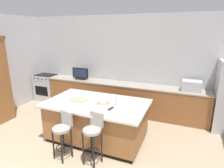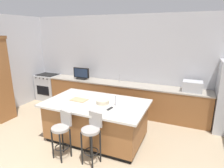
{
  "view_description": "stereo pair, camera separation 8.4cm",
  "coord_description": "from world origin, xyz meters",
  "views": [
    {
      "loc": [
        1.78,
        -1.48,
        2.45
      ],
      "look_at": [
        0.05,
        2.73,
        1.17
      ],
      "focal_mm": 30.62,
      "sensor_mm": 36.0,
      "label": 1
    },
    {
      "loc": [
        1.86,
        -1.44,
        2.45
      ],
      "look_at": [
        0.05,
        2.73,
        1.17
      ],
      "focal_mm": 30.62,
      "sensor_mm": 36.0,
      "label": 2
    }
  ],
  "objects": [
    {
      "name": "fruit_bowl",
      "position": [
        0.11,
        2.07,
        0.94
      ],
      "size": [
        0.28,
        0.28,
        0.08
      ],
      "primitive_type": "cylinder",
      "color": "beige",
      "rests_on": "kitchen_island"
    },
    {
      "name": "range_oven",
      "position": [
        -2.93,
        3.77,
        0.46
      ],
      "size": [
        0.76,
        0.63,
        0.93
      ],
      "color": "#B7BABF",
      "rests_on": "ground_plane"
    },
    {
      "name": "tv_monitor",
      "position": [
        -1.47,
        3.72,
        1.09
      ],
      "size": [
        0.56,
        0.16,
        0.38
      ],
      "color": "black",
      "rests_on": "counter_back"
    },
    {
      "name": "cutting_board",
      "position": [
        -0.48,
        2.04,
        0.91
      ],
      "size": [
        0.39,
        0.26,
        0.02
      ],
      "primitive_type": "cube",
      "rotation": [
        0.0,
        0.0,
        -0.07
      ],
      "color": "tan",
      "rests_on": "kitchen_island"
    },
    {
      "name": "counter_back",
      "position": [
        -0.05,
        3.77,
        0.46
      ],
      "size": [
        4.98,
        0.62,
        0.91
      ],
      "color": "brown",
      "rests_on": "ground_plane"
    },
    {
      "name": "sink_faucet_back",
      "position": [
        -0.19,
        3.87,
        1.03
      ],
      "size": [
        0.02,
        0.02,
        0.24
      ],
      "primitive_type": "cylinder",
      "color": "#B2B2B7",
      "rests_on": "counter_back"
    },
    {
      "name": "bar_stool_right",
      "position": [
        0.27,
        1.29,
        0.6
      ],
      "size": [
        0.34,
        0.36,
        1.0
      ],
      "rotation": [
        0.0,
        0.0,
        -0.17
      ],
      "color": "gray",
      "rests_on": "ground_plane"
    },
    {
      "name": "bar_stool_left",
      "position": [
        -0.35,
        1.21,
        0.56
      ],
      "size": [
        0.35,
        0.37,
        0.95
      ],
      "rotation": [
        0.0,
        0.0,
        -0.24
      ],
      "color": "gray",
      "rests_on": "ground_plane"
    },
    {
      "name": "wall_back",
      "position": [
        0.0,
        4.15,
        1.46
      ],
      "size": [
        7.24,
        0.12,
        2.91
      ],
      "primitive_type": "cube",
      "color": "#BCBCC1",
      "rests_on": "ground_plane"
    },
    {
      "name": "tv_remote",
      "position": [
        0.38,
        1.85,
        0.91
      ],
      "size": [
        0.07,
        0.18,
        0.02
      ],
      "primitive_type": "cube",
      "rotation": [
        0.0,
        0.0,
        -0.18
      ],
      "color": "black",
      "rests_on": "kitchen_island"
    },
    {
      "name": "kitchen_island",
      "position": [
        -0.06,
        2.08,
        0.46
      ],
      "size": [
        2.27,
        1.36,
        0.9
      ],
      "color": "black",
      "rests_on": "ground_plane"
    },
    {
      "name": "sink_faucet_island",
      "position": [
        0.41,
        2.08,
        1.01
      ],
      "size": [
        0.02,
        0.02,
        0.22
      ],
      "primitive_type": "cylinder",
      "color": "#B2B2B7",
      "rests_on": "kitchen_island"
    },
    {
      "name": "microwave",
      "position": [
        1.89,
        3.77,
        1.05
      ],
      "size": [
        0.48,
        0.36,
        0.27
      ],
      "primitive_type": "cube",
      "color": "#B7BABF",
      "rests_on": "counter_back"
    }
  ]
}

